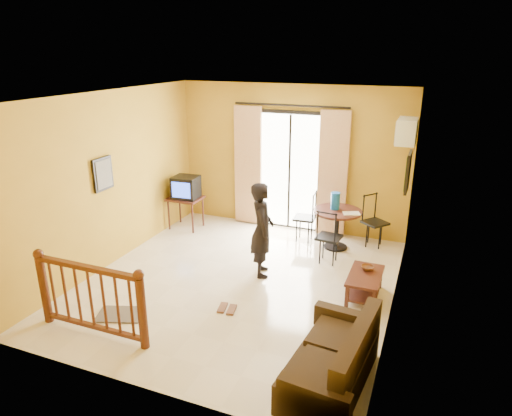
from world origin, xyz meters
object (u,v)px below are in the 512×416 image
at_px(television, 186,187).
at_px(coffee_table, 365,282).
at_px(dining_table, 337,218).
at_px(standing_person, 262,230).
at_px(sofa, 335,363).

bearing_deg(television, coffee_table, -25.22).
relative_size(dining_table, standing_person, 0.57).
bearing_deg(sofa, television, 143.53).
bearing_deg(sofa, coffee_table, 95.73).
bearing_deg(coffee_table, sofa, -90.08).
relative_size(television, coffee_table, 0.62).
distance_m(coffee_table, sofa, 1.96).
distance_m(television, standing_person, 2.46).
bearing_deg(dining_table, television, -177.23).
bearing_deg(coffee_table, dining_table, 115.80).
xyz_separation_m(coffee_table, sofa, (-0.00, -1.96, 0.03)).
height_order(dining_table, sofa, sofa).
distance_m(coffee_table, standing_person, 1.72).
bearing_deg(dining_table, coffee_table, -64.20).
bearing_deg(television, dining_table, -1.52).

